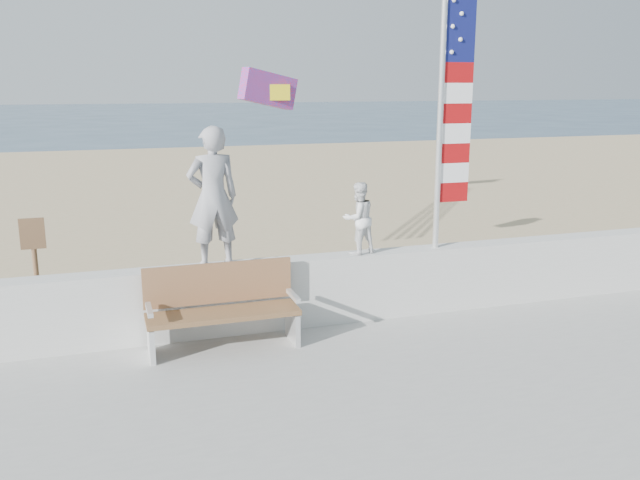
# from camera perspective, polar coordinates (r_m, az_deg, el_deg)

# --- Properties ---
(ground) EXTENTS (220.00, 220.00, 0.00)m
(ground) POSITION_cam_1_polar(r_m,az_deg,el_deg) (7.36, 2.93, -13.49)
(ground) COLOR #2F465E
(ground) RESTS_ON ground
(sand) EXTENTS (90.00, 40.00, 0.08)m
(sand) POSITION_cam_1_polar(r_m,az_deg,el_deg) (15.66, -8.87, 0.96)
(sand) COLOR tan
(sand) RESTS_ON ground
(seawall) EXTENTS (30.00, 0.35, 0.90)m
(seawall) POSITION_cam_1_polar(r_m,az_deg,el_deg) (8.89, -1.63, -4.34)
(seawall) COLOR silver
(seawall) RESTS_ON boardwalk
(adult) EXTENTS (0.65, 0.45, 1.72)m
(adult) POSITION_cam_1_polar(r_m,az_deg,el_deg) (8.35, -9.01, 3.61)
(adult) COLOR gray
(adult) RESTS_ON seawall
(child) EXTENTS (0.54, 0.47, 0.95)m
(child) POSITION_cam_1_polar(r_m,az_deg,el_deg) (8.90, 3.26, 1.84)
(child) COLOR white
(child) RESTS_ON seawall
(bench) EXTENTS (1.80, 0.57, 1.00)m
(bench) POSITION_cam_1_polar(r_m,az_deg,el_deg) (8.21, -8.28, -5.53)
(bench) COLOR brown
(bench) RESTS_ON boardwalk
(flag) EXTENTS (0.50, 0.08, 3.50)m
(flag) POSITION_cam_1_polar(r_m,az_deg,el_deg) (9.28, 10.84, 11.02)
(flag) COLOR white
(flag) RESTS_ON seawall
(parafoil_kite) EXTENTS (0.97, 0.48, 0.65)m
(parafoil_kite) POSITION_cam_1_polar(r_m,az_deg,el_deg) (10.66, -4.27, 12.52)
(parafoil_kite) COLOR #FB1B35
(parafoil_kite) RESTS_ON ground
(sign) EXTENTS (0.32, 0.07, 1.46)m
(sign) POSITION_cam_1_polar(r_m,az_deg,el_deg) (9.90, -22.87, -1.67)
(sign) COLOR brown
(sign) RESTS_ON sand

